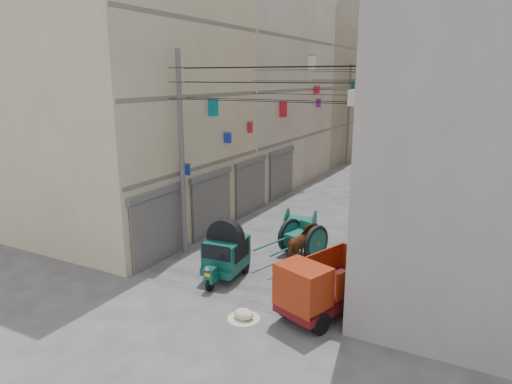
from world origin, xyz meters
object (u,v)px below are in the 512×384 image
Objects in this scene: horse at (302,246)px; second_cart at (300,221)px; feed_sack at (244,314)px; distant_car_white at (369,167)px; tonga_cart at (303,238)px; distant_car_grey at (425,152)px; distant_car_green at (416,138)px; mini_truck at (320,290)px; auto_rickshaw at (226,251)px.

second_cart is at bearing -65.82° from horse.
distant_car_white is at bearing 95.41° from feed_sack.
tonga_cart reaches higher than second_cart.
feed_sack is 22.76m from distant_car_white.
distant_car_grey is 9.86m from distant_car_green.
mini_truck is 0.86× the size of distant_car_green.
second_cart is (-1.08, 2.34, -0.10)m from tonga_cart.
auto_rickshaw is 4.09m from mini_truck.
distant_car_green reaches higher than feed_sack.
distant_car_white is at bearing -82.89° from horse.
auto_rickshaw is 3.03m from horse.
tonga_cart is 25.49m from distant_car_grey.
distant_car_grey reaches higher than distant_car_white.
horse is at bearing 90.07° from feed_sack.
second_cart is 32.71m from distant_car_green.
auto_rickshaw is 1.32× the size of horse.
mini_truck is at bearing -46.09° from tonga_cart.
distant_car_green is (-0.24, 32.71, -0.02)m from second_cart.
tonga_cart is 2.16× the size of second_cart.
feed_sack is 0.15× the size of distant_car_green.
tonga_cart reaches higher than distant_car_grey.
feed_sack is 0.20× the size of distant_car_white.
distant_car_green is at bearing 92.35° from feed_sack.
auto_rickshaw reaches higher than distant_car_green.
second_cart is 2.50× the size of feed_sack.
feed_sack is at bearing -129.07° from mini_truck.
mini_truck is at bearing -70.87° from distant_car_grey.
tonga_cart is at bearing -75.59° from distant_car_grey.
auto_rickshaw is 0.72× the size of tonga_cart.
mini_truck reaches higher than distant_car_green.
feed_sack is 40.49m from distant_car_green.
distant_car_grey is at bearing -91.03° from horse.
second_cart is at bearing 78.50° from auto_rickshaw.
second_cart is at bearing 130.25° from tonga_cart.
distant_car_white is (-2.14, 18.13, -0.23)m from horse.
horse is (-1.94, 3.36, -0.12)m from mini_truck.
distant_car_white is 8.68m from distant_car_grey.
auto_rickshaw is at bearing -107.06° from second_cart.
distant_car_white is 17.81m from distant_car_green.
auto_rickshaw reaches higher than tonga_cart.
auto_rickshaw is at bearing -175.69° from mini_truck.
distant_car_white is at bearing 81.74° from second_cart.
distant_car_white is at bearing 84.92° from auto_rickshaw.
feed_sack is 30.89m from distant_car_grey.
distant_car_grey is (0.99, 25.47, -0.09)m from tonga_cart.
feed_sack is at bearing -90.59° from second_cart.
feed_sack is (-1.93, -1.17, -0.74)m from mini_truck.
second_cart is at bearing 100.44° from feed_sack.
mini_truck is at bearing -20.95° from auto_rickshaw.
tonga_cart is 35.08m from distant_car_green.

